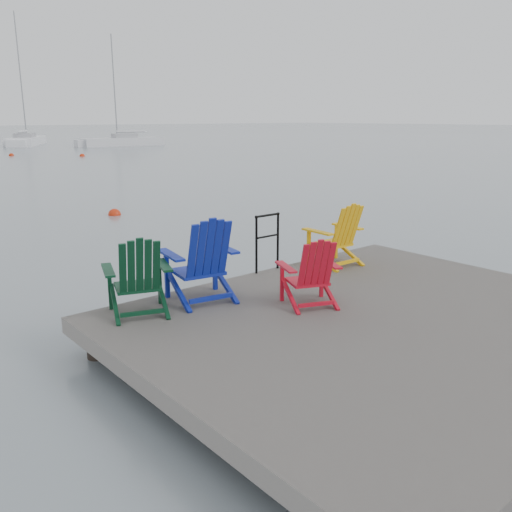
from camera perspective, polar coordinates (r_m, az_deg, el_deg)
ground at (r=6.93m, az=13.18°, el=-10.14°), size 400.00×400.00×0.00m
dock at (r=6.80m, az=13.35°, el=-7.47°), size 6.00×5.00×1.40m
handrail at (r=8.37m, az=1.20°, el=2.03°), size 0.48×0.04×0.90m
chair_green at (r=6.64m, az=-12.31°, el=-2.01°), size 0.94×0.90×0.99m
chair_blue at (r=6.99m, az=-5.69°, el=-0.34°), size 1.00×0.94×1.12m
chair_red at (r=6.84m, az=5.81°, el=-1.67°), size 0.87×0.83×0.89m
chair_yellow at (r=8.79m, az=8.60°, el=2.26°), size 0.83×0.77×1.01m
sailboat_mid at (r=62.85m, az=-23.04°, el=11.04°), size 6.81×9.95×13.44m
sailboat_far at (r=57.64m, az=-13.96°, el=11.54°), size 7.96×2.52×10.91m
buoy_a at (r=16.75m, az=-14.66°, el=4.20°), size 0.38×0.38×0.38m
buoy_c at (r=43.04m, az=-17.83°, el=9.96°), size 0.39×0.39×0.39m
buoy_d at (r=45.53m, az=-24.35°, el=9.59°), size 0.38×0.38×0.38m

